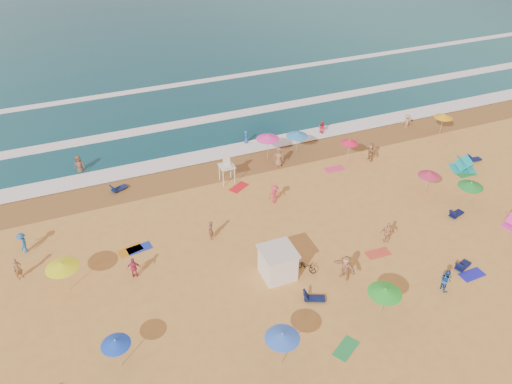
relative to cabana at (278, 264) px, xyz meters
name	(u,v)px	position (x,y,z in m)	size (l,w,h in m)	color
ground	(263,263)	(-0.45, 1.42, -1.00)	(220.00, 220.00, 0.00)	gold
wet_sand	(207,172)	(-0.45, 13.92, -0.99)	(220.00, 220.00, 0.00)	olive
surf_foam	(180,127)	(-0.45, 22.74, -0.90)	(200.00, 18.70, 0.05)	white
cabana	(278,264)	(0.00, 0.00, 0.00)	(2.00, 2.00, 2.00)	white
cabana_roof	(278,251)	(0.00, 0.00, 1.06)	(2.20, 2.20, 0.12)	silver
bicycle	(306,266)	(1.90, -0.30, -0.59)	(0.54, 1.56, 0.82)	black
lifeguard_stand	(227,171)	(0.65, 11.75, 0.05)	(1.20, 1.20, 2.10)	white
beach_umbrellas	(297,224)	(2.28, 2.00, 1.08)	(53.14, 29.94, 0.76)	red
loungers	(322,281)	(2.39, -1.77, -0.83)	(49.23, 29.32, 0.34)	#101D52
towels	(320,240)	(4.31, 2.04, -0.98)	(38.82, 19.03, 0.03)	#D8441B
popup_tents	(489,189)	(19.55, 1.93, -0.40)	(4.18, 10.12, 1.20)	#F837BC
beachgoers	(252,213)	(0.58, 5.88, -0.19)	(38.54, 24.95, 2.12)	#C73162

